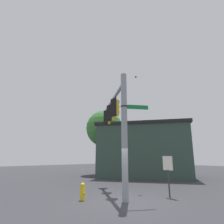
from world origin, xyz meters
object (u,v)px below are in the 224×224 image
object	(u,v)px
street_name_sign	(130,107)
bird_flying	(136,77)
fire_hydrant	(82,191)
historical_marker	(168,170)
traffic_light_mid_outer	(108,118)
traffic_light_nearest_pole	(116,108)
traffic_light_mid_inner	(111,113)

from	to	relation	value
street_name_sign	bird_flying	size ratio (longest dim) A/B	4.27
fire_hydrant	historical_marker	bearing A→B (deg)	59.37
street_name_sign	traffic_light_mid_outer	bearing A→B (deg)	153.08
traffic_light_mid_outer	street_name_sign	distance (m)	5.65
traffic_light_nearest_pole	fire_hydrant	bearing A→B (deg)	-82.77
traffic_light_nearest_pole	historical_marker	xyz separation A→B (m)	(2.68, 1.45, -3.79)
street_name_sign	bird_flying	world-z (taller)	bird_flying
traffic_light_mid_inner	traffic_light_mid_outer	xyz separation A→B (m)	(-1.44, 0.84, 0.00)
traffic_light_mid_outer	traffic_light_nearest_pole	bearing A→B (deg)	-30.20
historical_marker	fire_hydrant	bearing A→B (deg)	-120.63
traffic_light_mid_inner	traffic_light_mid_outer	bearing A→B (deg)	149.80
street_name_sign	historical_marker	bearing A→B (deg)	77.01
traffic_light_nearest_pole	bird_flying	xyz separation A→B (m)	(-0.45, 2.55, 3.03)
traffic_light_mid_outer	historical_marker	bearing A→B (deg)	-2.28
traffic_light_mid_inner	bird_flying	world-z (taller)	bird_flying
traffic_light_nearest_pole	traffic_light_mid_outer	world-z (taller)	same
bird_flying	street_name_sign	bearing A→B (deg)	-52.86
traffic_light_nearest_pole	bird_flying	size ratio (longest dim) A/B	4.17
historical_marker	traffic_light_nearest_pole	bearing A→B (deg)	-151.50
historical_marker	street_name_sign	bearing A→B (deg)	-102.99
traffic_light_mid_inner	fire_hydrant	world-z (taller)	traffic_light_mid_inner
traffic_light_nearest_pole	traffic_light_mid_outer	bearing A→B (deg)	149.80
bird_flying	traffic_light_nearest_pole	bearing A→B (deg)	-79.91
traffic_light_mid_outer	bird_flying	size ratio (longest dim) A/B	4.17
fire_hydrant	bird_flying	bearing A→B (deg)	98.68
bird_flying	historical_marker	bearing A→B (deg)	-19.35
traffic_light_mid_inner	fire_hydrant	bearing A→B (deg)	-62.39
traffic_light_mid_inner	historical_marker	bearing A→B (deg)	8.51
traffic_light_mid_inner	historical_marker	world-z (taller)	traffic_light_mid_inner
traffic_light_mid_outer	bird_flying	distance (m)	3.98
traffic_light_nearest_pole	historical_marker	distance (m)	4.87
bird_flying	fire_hydrant	size ratio (longest dim) A/B	0.38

